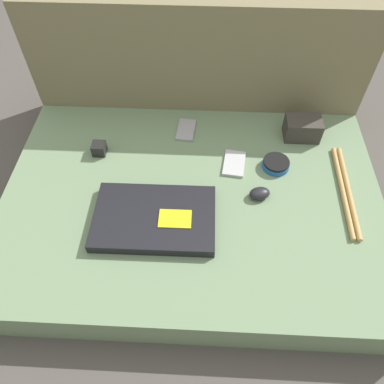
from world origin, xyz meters
TOP-DOWN VIEW (x-y plane):
  - ground_plane at (0.00, 0.00)m, footprint 8.00×8.00m
  - couch_seat at (0.00, 0.00)m, footprint 1.14×0.79m
  - couch_backrest at (0.00, 0.49)m, footprint 1.14×0.20m
  - laptop at (-0.10, -0.09)m, footprint 0.34×0.22m
  - computer_mouse at (0.20, 0.01)m, footprint 0.07×0.06m
  - speaker_puck at (0.26, 0.13)m, footprint 0.09×0.09m
  - phone_silver at (0.13, 0.13)m, footprint 0.08×0.11m
  - phone_black at (-0.03, 0.28)m, footprint 0.07×0.11m
  - camera_pouch at (0.36, 0.28)m, footprint 0.12×0.08m
  - charger_brick at (-0.31, 0.16)m, footprint 0.04×0.04m
  - drumstick_pair at (0.46, 0.04)m, footprint 0.04×0.35m

SIDE VIEW (x-z plane):
  - ground_plane at x=0.00m, z-range 0.00..0.00m
  - couch_seat at x=0.00m, z-range 0.00..0.12m
  - phone_silver at x=0.13m, z-range 0.12..0.13m
  - phone_black at x=-0.03m, z-range 0.12..0.13m
  - drumstick_pair at x=0.46m, z-range 0.12..0.13m
  - speaker_puck at x=0.26m, z-range 0.12..0.15m
  - computer_mouse at x=0.20m, z-range 0.12..0.15m
  - laptop at x=-0.10m, z-range 0.12..0.15m
  - charger_brick at x=-0.31m, z-range 0.12..0.16m
  - camera_pouch at x=0.36m, z-range 0.12..0.19m
  - couch_backrest at x=0.00m, z-range 0.00..0.50m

